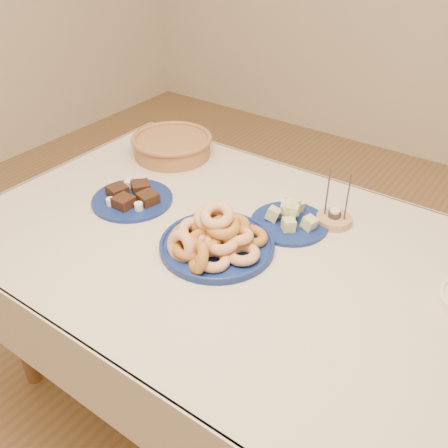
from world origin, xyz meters
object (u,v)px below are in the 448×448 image
Objects in this scene: melon_plate at (290,218)px; dining_table at (233,270)px; brownie_plate at (132,198)px; candle_holder at (334,219)px; donut_platter at (215,238)px; wicker_basket at (172,145)px.

dining_table is at bearing -114.90° from melon_plate.
brownie_plate is 0.69m from candle_holder.
wicker_basket is (-0.52, 0.41, 0.01)m from donut_platter.
brownie_plate is 0.38m from wicker_basket.
wicker_basket is (-0.64, 0.16, 0.02)m from melon_plate.
dining_table is 3.89× the size of donut_platter.
melon_plate is 0.55m from brownie_plate.
brownie_plate is at bearing -155.40° from candle_holder.
melon_plate is at bearing -142.10° from candle_holder.
brownie_plate is (-0.40, 0.05, -0.02)m from donut_platter.
melon_plate is 0.92× the size of wicker_basket.
candle_holder reaches higher than donut_platter.
melon_plate is 1.72× the size of candle_holder.
candle_holder is at bearing 54.11° from dining_table.
wicker_basket is 0.75m from candle_holder.
dining_table is 0.67m from wicker_basket.
melon_plate is 0.15m from candle_holder.
melon_plate is at bearing 65.10° from dining_table.
candle_holder is (0.20, 0.28, 0.12)m from dining_table.
donut_platter is at bearing -115.04° from melon_plate.
donut_platter is 0.41m from candle_holder.
candle_holder is at bearing -5.21° from wicker_basket.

